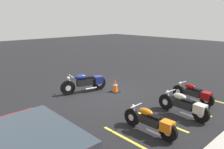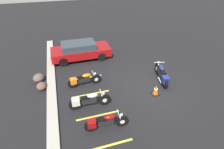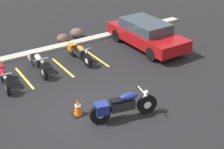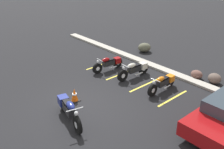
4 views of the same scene
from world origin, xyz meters
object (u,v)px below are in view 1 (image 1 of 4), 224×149
object	(u,v)px
parked_bike_0	(194,93)
parked_bike_2	(152,122)
traffic_cone	(115,86)
motorcycle_navy_featured	(86,82)
parked_bike_1	(185,105)

from	to	relation	value
parked_bike_0	parked_bike_2	size ratio (longest dim) A/B	0.99
parked_bike_0	traffic_cone	world-z (taller)	parked_bike_0
parked_bike_0	parked_bike_2	bearing A→B (deg)	101.36
motorcycle_navy_featured	parked_bike_2	bearing A→B (deg)	92.46
parked_bike_1	parked_bike_2	size ratio (longest dim) A/B	1.06
motorcycle_navy_featured	parked_bike_1	bearing A→B (deg)	115.49
parked_bike_1	traffic_cone	distance (m)	3.76
motorcycle_navy_featured	parked_bike_0	size ratio (longest dim) A/B	1.16
motorcycle_navy_featured	parked_bike_1	world-z (taller)	motorcycle_navy_featured
motorcycle_navy_featured	traffic_cone	distance (m)	1.43
motorcycle_navy_featured	parked_bike_1	distance (m)	4.82
motorcycle_navy_featured	parked_bike_2	size ratio (longest dim) A/B	1.15
parked_bike_0	traffic_cone	distance (m)	3.65
motorcycle_navy_featured	parked_bike_1	size ratio (longest dim) A/B	1.09
parked_bike_1	traffic_cone	world-z (taller)	parked_bike_1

